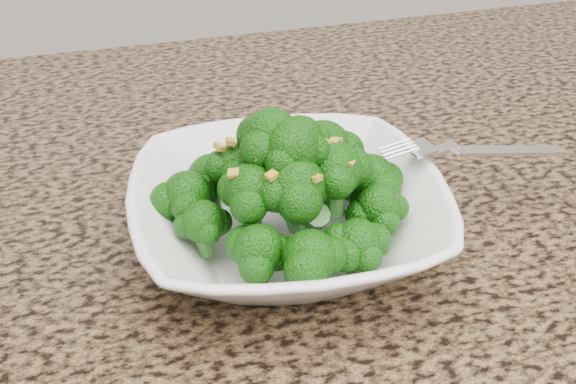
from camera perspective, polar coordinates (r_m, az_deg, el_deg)
name	(u,v)px	position (r m, az deg, el deg)	size (l,w,h in m)	color
granite_counter	(369,297)	(0.54, 6.42, -8.21)	(1.64, 1.04, 0.03)	brown
bowl	(288,216)	(0.54, 0.00, -1.94)	(0.23, 0.23, 0.06)	white
broccoli_pile	(288,139)	(0.50, 0.00, 4.21)	(0.20, 0.20, 0.07)	#125409
garlic_topping	(288,86)	(0.49, 0.00, 8.34)	(0.12, 0.12, 0.01)	gold
fork	(448,148)	(0.57, 12.56, 3.39)	(0.18, 0.03, 0.01)	silver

